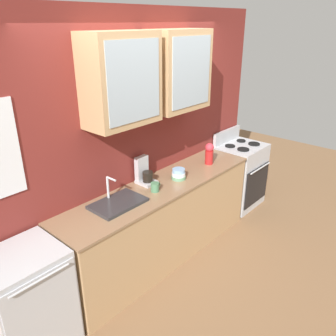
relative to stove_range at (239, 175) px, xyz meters
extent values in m
plane|color=brown|center=(-1.65, 0.00, -0.46)|extent=(10.00, 10.00, 0.00)
cube|color=maroon|center=(-1.65, 0.34, 0.86)|extent=(3.93, 0.10, 2.65)
cube|color=tan|center=(-2.05, 0.12, 1.57)|extent=(0.70, 0.34, 0.81)
cube|color=#9EADB7|center=(-2.05, -0.05, 1.57)|extent=(0.60, 0.01, 0.68)
cube|color=tan|center=(-1.26, 0.12, 1.57)|extent=(0.70, 0.34, 0.81)
cube|color=#9EADB7|center=(-1.26, -0.05, 1.57)|extent=(0.60, 0.01, 0.68)
cube|color=tan|center=(-1.65, 0.00, -0.02)|extent=(2.51, 0.56, 0.88)
cube|color=#8C6B4C|center=(-1.65, 0.00, 0.43)|extent=(2.54, 0.58, 0.02)
cube|color=silver|center=(0.00, 0.00, -0.01)|extent=(0.66, 0.55, 0.91)
cube|color=black|center=(0.00, -0.28, -0.08)|extent=(0.61, 0.01, 0.55)
cylinder|color=silver|center=(0.00, -0.31, 0.19)|extent=(0.53, 0.02, 0.02)
cube|color=silver|center=(0.00, 0.26, 0.54)|extent=(0.62, 0.04, 0.18)
cylinder|color=black|center=(-0.15, -0.10, 0.46)|extent=(0.16, 0.16, 0.02)
cylinder|color=black|center=(0.15, -0.10, 0.46)|extent=(0.16, 0.16, 0.02)
cylinder|color=black|center=(-0.15, 0.10, 0.46)|extent=(0.14, 0.14, 0.02)
cylinder|color=black|center=(0.15, 0.10, 0.46)|extent=(0.13, 0.13, 0.02)
cube|color=#2D2D30|center=(-2.25, 0.03, 0.46)|extent=(0.51, 0.33, 0.03)
cylinder|color=silver|center=(-2.25, 0.16, 0.58)|extent=(0.02, 0.02, 0.22)
cylinder|color=silver|center=(-2.25, 0.10, 0.69)|extent=(0.02, 0.12, 0.02)
cylinder|color=#669972|center=(-1.42, -0.03, 0.46)|extent=(0.16, 0.16, 0.04)
cylinder|color=white|center=(-1.42, -0.03, 0.50)|extent=(0.15, 0.15, 0.05)
cylinder|color=#8CB7E0|center=(-1.42, -0.03, 0.54)|extent=(0.14, 0.14, 0.05)
cylinder|color=#B21E1E|center=(-0.85, -0.03, 0.53)|extent=(0.10, 0.10, 0.17)
sphere|color=#D8333F|center=(-0.85, -0.03, 0.66)|extent=(0.10, 0.10, 0.10)
cylinder|color=#4C7F59|center=(-1.81, -0.05, 0.49)|extent=(0.09, 0.09, 0.10)
torus|color=#4C7F59|center=(-1.77, -0.05, 0.50)|extent=(0.06, 0.01, 0.06)
cube|color=silver|center=(-3.25, 0.00, -0.01)|extent=(0.61, 0.53, 0.91)
cube|color=silver|center=(-3.25, -0.27, -0.01)|extent=(0.58, 0.01, 0.82)
cylinder|color=silver|center=(-3.25, -0.30, 0.39)|extent=(0.46, 0.02, 0.02)
cube|color=#B7B7BC|center=(-1.74, 0.15, 0.46)|extent=(0.17, 0.20, 0.03)
cylinder|color=black|center=(-1.74, 0.13, 0.53)|extent=(0.11, 0.11, 0.11)
cube|color=#B7B7BC|center=(-1.74, 0.22, 0.61)|extent=(0.15, 0.06, 0.26)
camera|label=1|loc=(-4.08, -2.22, 2.06)|focal=36.83mm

